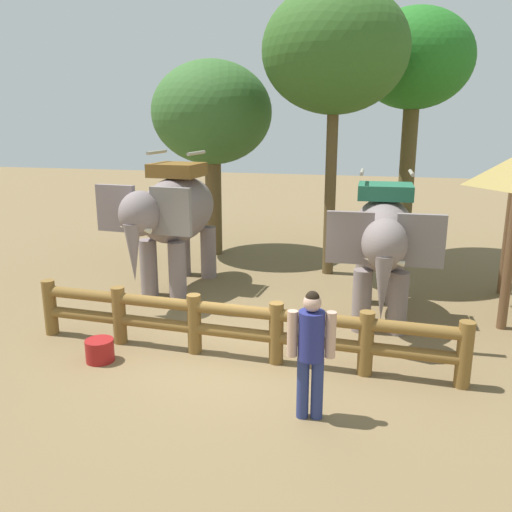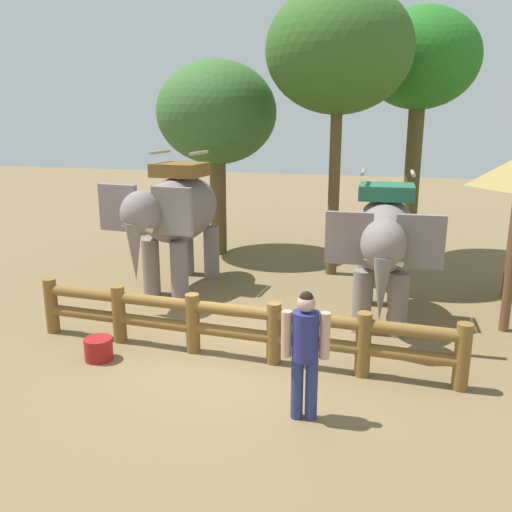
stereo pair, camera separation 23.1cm
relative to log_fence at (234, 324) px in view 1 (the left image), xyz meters
The scene contains 9 objects.
ground_plane 0.60m from the log_fence, 90.00° to the left, with size 60.00×60.00×0.00m, color brown.
log_fence is the anchor object (origin of this frame).
elephant_near_left 4.25m from the log_fence, 125.95° to the left, with size 2.14×3.77×3.22m.
elephant_center 3.46m from the log_fence, 44.89° to the left, with size 1.98×3.46×2.98m.
tourist_woman_in_black 2.22m from the log_fence, 46.04° to the right, with size 0.63×0.40×1.81m.
tree_far_left 8.03m from the log_fence, 110.81° to the left, with size 3.39×3.39×5.53m.
tree_back_center 7.40m from the log_fence, 80.11° to the left, with size 3.50×3.50×6.99m.
tree_far_right 9.60m from the log_fence, 69.86° to the left, with size 3.13×3.13×6.82m.
feed_bucket 2.29m from the log_fence, 162.47° to the right, with size 0.47×0.47×0.38m.
Camera 1 is at (2.37, -8.10, 3.97)m, focal length 37.63 mm.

